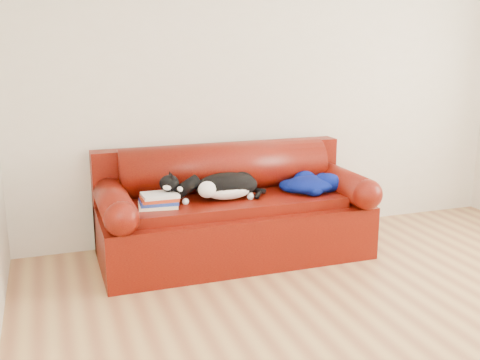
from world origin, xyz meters
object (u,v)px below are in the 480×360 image
at_px(blanket, 310,183).
at_px(book_stack, 159,200).
at_px(sofa_base, 234,228).
at_px(cat, 226,187).

bearing_deg(blanket, book_stack, -178.62).
xyz_separation_m(sofa_base, book_stack, (-0.62, -0.10, 0.31)).
bearing_deg(blanket, sofa_base, 173.58).
bearing_deg(cat, blanket, -15.25).
relative_size(sofa_base, book_stack, 6.90).
distance_m(sofa_base, blanket, 0.71).
xyz_separation_m(cat, blanket, (0.71, -0.00, -0.03)).
xyz_separation_m(book_stack, cat, (0.53, 0.03, 0.05)).
distance_m(sofa_base, book_stack, 0.70).
bearing_deg(book_stack, sofa_base, 9.29).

